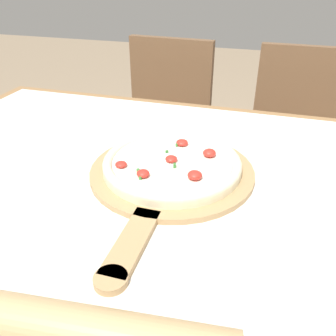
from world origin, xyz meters
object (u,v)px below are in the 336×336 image
rolling_pin (89,333)px  chair_left (164,126)px  pizza_peel (170,175)px  chair_right (295,142)px  pizza (172,163)px

rolling_pin → chair_left: size_ratio=0.49×
pizza_peel → chair_right: 0.93m
pizza_peel → pizza: size_ratio=1.76×
pizza → chair_right: (0.30, 0.81, -0.29)m
pizza_peel → pizza: bearing=89.3°
pizza → chair_left: 0.90m
rolling_pin → pizza_peel: bearing=92.9°
chair_left → chair_right: 0.57m
pizza → rolling_pin: (0.02, -0.41, 0.00)m
rolling_pin → chair_right: 1.29m
pizza_peel → rolling_pin: rolling_pin is taller
chair_right → pizza_peel: bearing=-108.8°
pizza_peel → chair_left: 0.91m
pizza_peel → pizza: 0.03m
chair_left → chair_right: size_ratio=1.00×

